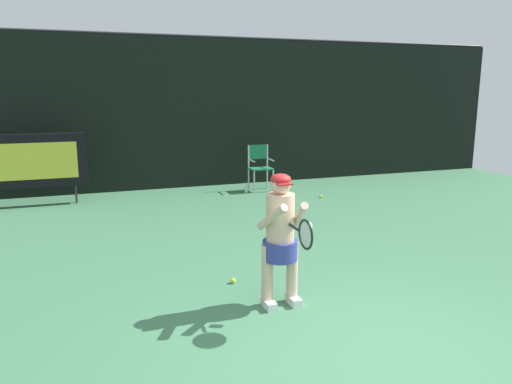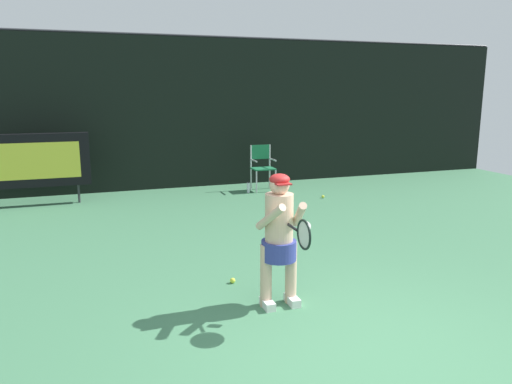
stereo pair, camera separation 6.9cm
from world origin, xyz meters
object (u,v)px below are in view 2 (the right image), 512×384
Objects in this scene: tennis_racket at (303,234)px; tennis_ball_spare at (233,281)px; water_bottle at (248,188)px; scoreboard at (34,161)px; umpire_chair at (262,165)px; tennis_player at (279,235)px; tennis_ball_loose at (323,197)px.

tennis_ball_spare is at bearing 105.85° from tennis_racket.
water_bottle is 0.44× the size of tennis_racket.
scoreboard is at bearing 177.07° from water_bottle.
umpire_chair is at bearing -0.31° from scoreboard.
scoreboard reaches higher than umpire_chair.
tennis_player is at bearing -67.68° from tennis_ball_spare.
water_bottle is 3.90× the size of tennis_ball_spare.
tennis_racket reaches higher than tennis_ball_loose.
tennis_racket is 8.85× the size of tennis_ball_loose.
tennis_player reaches higher than tennis_ball_spare.
tennis_ball_spare is (2.67, -5.40, -0.91)m from scoreboard.
water_bottle is 6.18m from tennis_player.
scoreboard is at bearing 167.55° from tennis_ball_loose.
tennis_player reaches higher than tennis_racket.
scoreboard is 4.66m from water_bottle.
scoreboard reaches higher than tennis_ball_loose.
tennis_ball_loose is at bearing 61.21° from tennis_racket.
scoreboard is 2.04× the size of umpire_chair.
umpire_chair is 5.88m from tennis_ball_spare.
tennis_ball_loose is (2.95, 5.36, -0.93)m from tennis_racket.
scoreboard reaches higher than tennis_racket.
water_bottle is (4.58, -0.23, -0.82)m from scoreboard.
scoreboard reaches higher than water_bottle.
tennis_ball_spare is at bearing -129.08° from tennis_ball_loose.
umpire_chair is at bearing 71.83° from tennis_player.
tennis_ball_spare is (-0.36, 1.28, -0.93)m from tennis_racket.
scoreboard is 5.01m from umpire_chair.
water_bottle is 0.18× the size of tennis_player.
tennis_racket reaches higher than umpire_chair.
tennis_player reaches higher than umpire_chair.
umpire_chair reaches higher than tennis_ball_loose.
tennis_player reaches higher than tennis_ball_loose.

